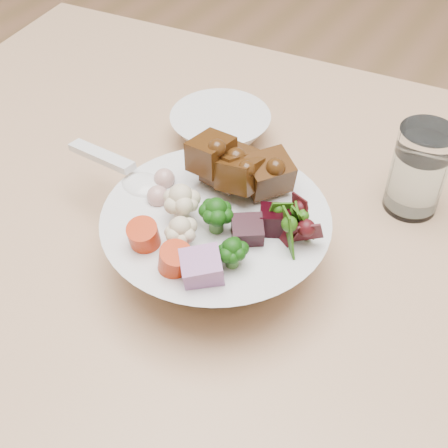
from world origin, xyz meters
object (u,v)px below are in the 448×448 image
at_px(food_bowl, 218,236).
at_px(water_glass, 418,173).
at_px(dining_table, 379,315).
at_px(side_bowl, 220,129).

xyz_separation_m(food_bowl, water_glass, (0.16, 0.21, 0.01)).
distance_m(dining_table, water_glass, 0.18).
bearing_deg(dining_table, water_glass, 93.54).
bearing_deg(water_glass, dining_table, -80.08).
xyz_separation_m(dining_table, side_bowl, (-0.30, 0.11, 0.10)).
distance_m(food_bowl, side_bowl, 0.23).
bearing_deg(food_bowl, side_bowl, 121.15).
xyz_separation_m(food_bowl, side_bowl, (-0.12, 0.20, -0.02)).
bearing_deg(side_bowl, dining_table, -21.03).
relative_size(dining_table, food_bowl, 6.41).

